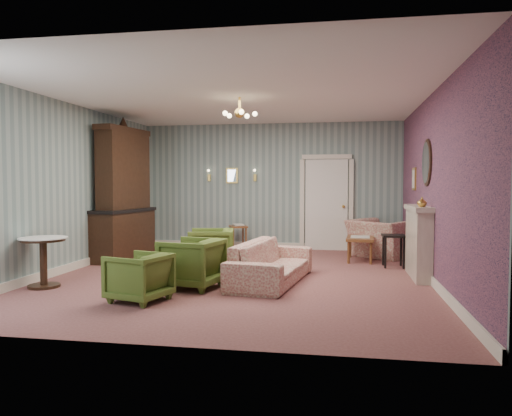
% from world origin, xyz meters
% --- Properties ---
extents(floor, '(7.00, 7.00, 0.00)m').
position_xyz_m(floor, '(0.00, 0.00, 0.00)').
color(floor, '#8B5451').
rests_on(floor, ground).
extents(ceiling, '(7.00, 7.00, 0.00)m').
position_xyz_m(ceiling, '(0.00, 0.00, 2.90)').
color(ceiling, white).
rests_on(ceiling, ground).
extents(wall_back, '(6.00, 0.00, 6.00)m').
position_xyz_m(wall_back, '(0.00, 3.50, 1.45)').
color(wall_back, slate).
rests_on(wall_back, ground).
extents(wall_front, '(6.00, 0.00, 6.00)m').
position_xyz_m(wall_front, '(0.00, -3.50, 1.45)').
color(wall_front, slate).
rests_on(wall_front, ground).
extents(wall_left, '(0.00, 7.00, 7.00)m').
position_xyz_m(wall_left, '(-3.00, 0.00, 1.45)').
color(wall_left, slate).
rests_on(wall_left, ground).
extents(wall_right, '(0.00, 7.00, 7.00)m').
position_xyz_m(wall_right, '(3.00, 0.00, 1.45)').
color(wall_right, slate).
rests_on(wall_right, ground).
extents(wall_right_floral, '(0.00, 7.00, 7.00)m').
position_xyz_m(wall_right_floral, '(2.98, 0.00, 1.45)').
color(wall_right_floral, '#B1586C').
rests_on(wall_right_floral, ground).
extents(door, '(1.12, 0.12, 2.16)m').
position_xyz_m(door, '(1.30, 3.46, 1.08)').
color(door, white).
rests_on(door, floor).
extents(olive_chair_a, '(0.79, 0.82, 0.69)m').
position_xyz_m(olive_chair_a, '(-0.94, -1.89, 0.34)').
color(olive_chair_a, '#4C6523').
rests_on(olive_chair_a, floor).
extents(olive_chair_b, '(0.87, 0.90, 0.80)m').
position_xyz_m(olive_chair_b, '(-0.51, -0.99, 0.40)').
color(olive_chair_b, '#4C6523').
rests_on(olive_chair_b, floor).
extents(olive_chair_c, '(0.85, 0.89, 0.79)m').
position_xyz_m(olive_chair_c, '(-0.66, 0.66, 0.39)').
color(olive_chair_c, '#4C6523').
rests_on(olive_chair_c, floor).
extents(sofa_chintz, '(0.92, 2.20, 0.84)m').
position_xyz_m(sofa_chintz, '(0.58, -0.38, 0.42)').
color(sofa_chintz, '#9D403F').
rests_on(sofa_chintz, floor).
extents(wingback_chair, '(1.39, 1.34, 1.03)m').
position_xyz_m(wingback_chair, '(2.46, 2.58, 0.51)').
color(wingback_chair, '#9D403F').
rests_on(wingback_chair, floor).
extents(dresser, '(0.77, 1.72, 2.77)m').
position_xyz_m(dresser, '(-2.65, 1.37, 1.39)').
color(dresser, black).
rests_on(dresser, floor).
extents(fireplace, '(0.30, 1.40, 1.16)m').
position_xyz_m(fireplace, '(2.86, 0.40, 0.58)').
color(fireplace, beige).
rests_on(fireplace, floor).
extents(mantel_vase, '(0.15, 0.15, 0.15)m').
position_xyz_m(mantel_vase, '(2.84, 0.00, 1.23)').
color(mantel_vase, gold).
rests_on(mantel_vase, fireplace).
extents(oval_mirror, '(0.04, 0.76, 0.84)m').
position_xyz_m(oval_mirror, '(2.96, 0.40, 1.85)').
color(oval_mirror, white).
rests_on(oval_mirror, wall_right).
extents(framed_print, '(0.04, 0.34, 0.42)m').
position_xyz_m(framed_print, '(2.97, 1.75, 1.60)').
color(framed_print, gold).
rests_on(framed_print, wall_right).
extents(coffee_table, '(0.57, 0.95, 0.47)m').
position_xyz_m(coffee_table, '(2.00, 1.98, 0.24)').
color(coffee_table, brown).
rests_on(coffee_table, floor).
extents(side_table_black, '(0.41, 0.41, 0.60)m').
position_xyz_m(side_table_black, '(2.56, 1.28, 0.30)').
color(side_table_black, black).
rests_on(side_table_black, floor).
extents(pedestal_table, '(0.83, 0.83, 0.74)m').
position_xyz_m(pedestal_table, '(-2.65, -1.33, 0.37)').
color(pedestal_table, black).
rests_on(pedestal_table, floor).
extents(nesting_table, '(0.52, 0.57, 0.61)m').
position_xyz_m(nesting_table, '(-0.67, 3.05, 0.31)').
color(nesting_table, brown).
rests_on(nesting_table, floor).
extents(gilt_mirror_back, '(0.28, 0.06, 0.36)m').
position_xyz_m(gilt_mirror_back, '(-0.90, 3.46, 1.70)').
color(gilt_mirror_back, gold).
rests_on(gilt_mirror_back, wall_back).
extents(sconce_left, '(0.16, 0.12, 0.30)m').
position_xyz_m(sconce_left, '(-1.45, 3.44, 1.70)').
color(sconce_left, gold).
rests_on(sconce_left, wall_back).
extents(sconce_right, '(0.16, 0.12, 0.30)m').
position_xyz_m(sconce_right, '(-0.35, 3.44, 1.70)').
color(sconce_right, gold).
rests_on(sconce_right, wall_back).
extents(chandelier, '(0.56, 0.56, 0.36)m').
position_xyz_m(chandelier, '(0.00, 0.00, 2.63)').
color(chandelier, gold).
rests_on(chandelier, ceiling).
extents(burgundy_cushion, '(0.41, 0.28, 0.39)m').
position_xyz_m(burgundy_cushion, '(2.41, 2.43, 0.48)').
color(burgundy_cushion, maroon).
rests_on(burgundy_cushion, wingback_chair).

